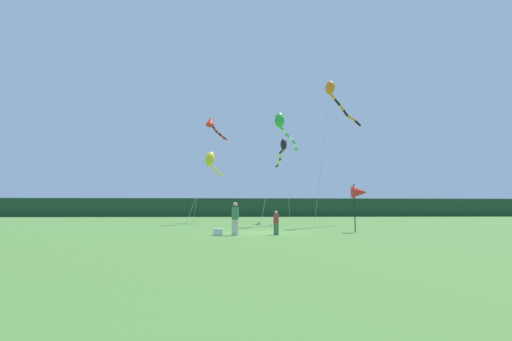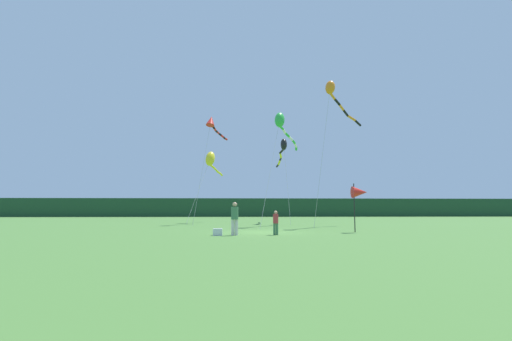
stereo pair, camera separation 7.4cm
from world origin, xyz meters
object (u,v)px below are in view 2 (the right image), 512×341
person_child (276,221)px  kite_orange (335,95)px  cooler_box (218,232)px  kite_green (281,123)px  kite_red (212,123)px  person_adult (235,217)px  banner_flag_pole (360,193)px  kite_yellow (211,160)px  kite_black (283,148)px

person_child → kite_orange: kite_orange is taller
person_child → cooler_box: (-3.02, -0.20, -0.53)m
kite_green → kite_red: 7.37m
person_adult → cooler_box: person_adult is taller
person_adult → person_child: bearing=2.3°
cooler_box → banner_flag_pole: size_ratio=0.16×
kite_yellow → person_child: bearing=-75.2°
kite_yellow → kite_black: kite_black is taller
banner_flag_pole → kite_orange: bearing=85.0°
kite_red → kite_black: kite_red is taller
person_child → kite_yellow: 19.52m
cooler_box → kite_black: 18.50m
kite_yellow → kite_black: (7.27, -2.12, 0.93)m
person_adult → person_child: (2.15, 0.09, -0.25)m
kite_orange → kite_red: bearing=151.9°
person_child → kite_green: (1.65, 10.34, 7.83)m
person_child → kite_orange: 14.57m
kite_orange → kite_black: size_ratio=1.36×
kite_orange → person_child: bearing=-123.2°
banner_flag_pole → kite_orange: (0.60, 6.90, 8.28)m
person_adult → kite_green: size_ratio=0.18×
person_adult → kite_green: 13.44m
kite_green → kite_orange: (4.20, -1.40, 2.07)m
kite_orange → kite_black: 8.38m
person_child → kite_red: kite_red is taller
person_adult → kite_green: (3.81, 10.43, 7.59)m
person_child → kite_yellow: kite_yellow is taller
cooler_box → kite_orange: bearing=45.9°
kite_yellow → kite_orange: size_ratio=0.65×
person_adult → banner_flag_pole: 7.82m
kite_black → kite_orange: bearing=-64.3°
banner_flag_pole → kite_green: bearing=113.4°
kite_green → kite_black: size_ratio=1.12×
banner_flag_pole → kite_red: size_ratio=0.28×
person_adult → kite_orange: bearing=48.5°
cooler_box → kite_red: bearing=95.4°
person_child → kite_red: (-4.41, 14.43, 8.74)m
kite_green → cooler_box: bearing=-113.9°
banner_flag_pole → kite_orange: kite_orange is taller
person_adult → banner_flag_pole: (7.40, 2.12, 1.38)m
banner_flag_pole → kite_yellow: kite_yellow is taller
kite_green → kite_red: size_ratio=0.93×
banner_flag_pole → person_adult: bearing=-164.0°
cooler_box → person_child: bearing=3.7°
person_child → banner_flag_pole: banner_flag_pole is taller
kite_black → person_child: bearing=-98.9°
person_child → kite_orange: size_ratio=0.11×
kite_green → kite_orange: kite_orange is taller
kite_yellow → kite_orange: bearing=-40.6°
person_child → kite_orange: bearing=56.8°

